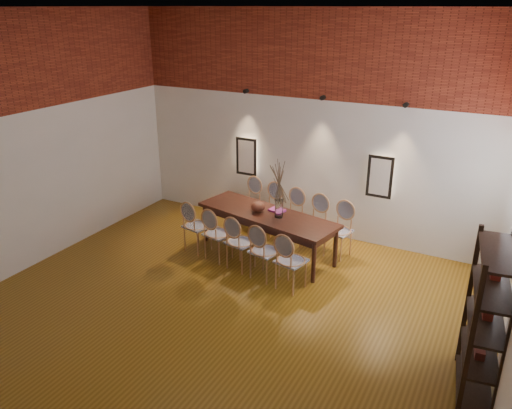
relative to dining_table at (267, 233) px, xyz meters
The scene contains 26 objects.
floor 2.31m from the dining_table, 83.34° to the right, with size 7.00×7.00×0.02m, color brown.
ceiling 4.29m from the dining_table, 83.34° to the right, with size 7.00×7.00×0.02m, color silver.
wall_back 2.09m from the dining_table, 78.36° to the left, with size 7.00×0.10×4.00m, color silver.
wall_left 4.31m from the dining_table, 145.41° to the right, with size 0.10×7.00×4.00m, color silver.
brick_band_back 3.13m from the dining_table, 77.71° to the left, with size 7.00×0.02×1.50m, color maroon.
niche_left 1.82m from the dining_table, 131.16° to the left, with size 0.36×0.06×0.66m, color #FFEAC6.
niche_right 2.17m from the dining_table, 37.12° to the left, with size 0.36×0.06×0.66m, color #FFEAC6.
spot_fixture_left 2.67m from the dining_table, 131.89° to the left, with size 0.08×0.08×0.10m, color black.
spot_fixture_mid 2.51m from the dining_table, 68.07° to the left, with size 0.08×0.08×0.10m, color black.
spot_fixture_right 3.09m from the dining_table, 31.76° to the left, with size 0.08×0.08×0.10m, color black.
dining_table is the anchor object (origin of this frame).
chair_near_a 1.21m from the dining_table, 157.21° to the right, with size 0.44×0.44×0.94m, color tan, non-canonical shape.
chair_near_b 0.85m from the dining_table, 137.75° to the right, with size 0.44×0.44×0.94m, color tan, non-canonical shape.
chair_near_c 0.69m from the dining_table, 101.50° to the right, with size 0.44×0.44×0.94m, color tan, non-canonical shape.
chair_near_d 0.85m from the dining_table, 65.24° to the right, with size 0.44×0.44×0.94m, color tan, non-canonical shape.
chair_near_e 1.21m from the dining_table, 45.78° to the right, with size 0.44×0.44×0.94m, color tan, non-canonical shape.
chair_far_a 1.21m from the dining_table, 134.22° to the left, with size 0.44×0.44×0.94m, color tan, non-canonical shape.
chair_far_b 0.85m from the dining_table, 114.76° to the left, with size 0.44×0.44×0.94m, color tan, non-canonical shape.
chair_far_c 0.69m from the dining_table, 78.50° to the left, with size 0.44×0.44×0.94m, color tan, non-canonical shape.
chair_far_d 0.85m from the dining_table, 42.25° to the left, with size 0.44×0.44×0.94m, color tan, non-canonical shape.
chair_far_e 1.21m from the dining_table, 22.79° to the left, with size 0.44×0.44×0.94m, color tan, non-canonical shape.
vase 0.58m from the dining_table, 11.50° to the right, with size 0.14×0.14×0.30m, color silver.
dried_branches 1.01m from the dining_table, 11.50° to the right, with size 0.50×0.50×0.70m, color #4E3D2B, non-canonical shape.
bowl 0.49m from the dining_table, behind, with size 0.24×0.24×0.18m, color #582A1C.
book 0.44m from the dining_table, 56.47° to the left, with size 0.26×0.18×0.03m, color #982D8B.
shelving_rack 4.05m from the dining_table, 27.94° to the right, with size 0.38×1.00×1.80m, color black, non-canonical shape.
Camera 1 is at (3.21, -4.68, 4.02)m, focal length 35.00 mm.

